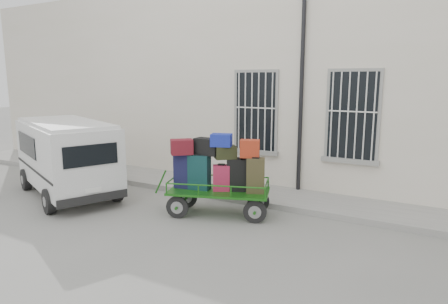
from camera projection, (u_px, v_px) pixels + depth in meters
ground at (215, 220)px, 9.07m from camera, size 80.00×80.00×0.00m
building at (299, 84)px, 13.24m from camera, size 24.00×5.15×6.00m
sidewalk at (256, 193)px, 10.94m from camera, size 24.00×1.70×0.15m
luggage_cart at (217, 172)px, 9.28m from camera, size 2.77×1.75×1.94m
van at (66, 153)px, 10.85m from camera, size 4.38×3.18×2.05m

